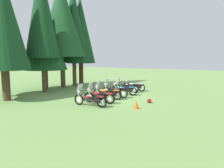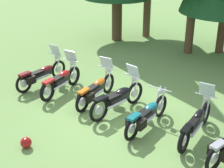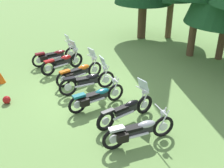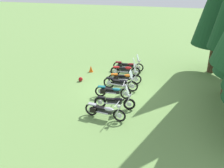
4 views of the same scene
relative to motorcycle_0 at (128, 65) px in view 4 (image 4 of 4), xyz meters
name	(u,v)px [view 4 (image 4 of 4)]	position (x,y,z in m)	size (l,w,h in m)	color
ground_plane	(119,90)	(3.46, 0.12, -0.45)	(80.00, 80.00, 0.00)	#6B934C
motorcycle_0	(128,65)	(0.00, 0.00, 0.00)	(0.69, 2.34, 1.35)	black
motorcycle_1	(126,70)	(1.01, 0.05, 0.01)	(0.69, 2.17, 1.36)	black
motorcycle_2	(124,78)	(2.41, 0.24, 0.01)	(0.77, 2.25, 1.36)	black
motorcycle_3	(121,83)	(3.36, 0.21, 0.03)	(0.61, 2.32, 1.38)	black
motorcycle_4	(112,91)	(4.57, -0.06, -0.01)	(0.77, 2.25, 1.00)	black
motorcycle_5	(115,102)	(5.84, 0.44, -0.01)	(0.63, 2.31, 1.35)	black
motorcycle_6	(104,111)	(6.95, 0.11, 0.00)	(0.78, 2.30, 1.01)	black
traffic_cone	(91,69)	(0.84, -2.66, -0.21)	(0.32, 0.32, 0.48)	#EA590F
dropped_helmet	(81,79)	(2.70, -2.80, -0.31)	(0.29, 0.29, 0.29)	maroon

